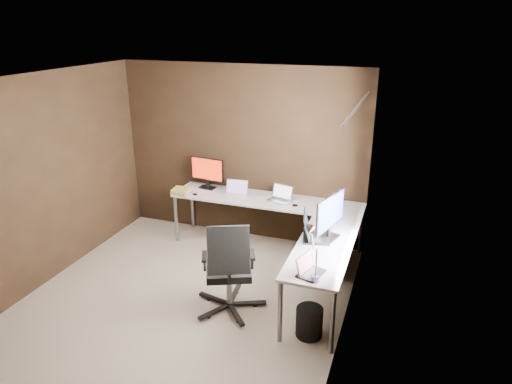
# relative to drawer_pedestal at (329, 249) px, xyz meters

# --- Properties ---
(room) EXTENTS (3.60, 3.60, 2.50)m
(room) POSITION_rel_drawer_pedestal_xyz_m (-1.09, -1.08, 0.98)
(room) COLOR tan
(room) RESTS_ON ground
(desk) EXTENTS (2.65, 2.25, 0.73)m
(desk) POSITION_rel_drawer_pedestal_xyz_m (-0.59, -0.11, 0.38)
(desk) COLOR silver
(desk) RESTS_ON ground
(drawer_pedestal) EXTENTS (0.42, 0.50, 0.60)m
(drawer_pedestal) POSITION_rel_drawer_pedestal_xyz_m (0.00, 0.00, 0.00)
(drawer_pedestal) COLOR silver
(drawer_pedestal) RESTS_ON ground
(monitor_left) EXTENTS (0.52, 0.17, 0.45)m
(monitor_left) POSITION_rel_drawer_pedestal_xyz_m (-1.91, 0.49, 0.69)
(monitor_left) COLOR black
(monitor_left) RESTS_ON desk
(monitor_right) EXTENTS (0.22, 0.61, 0.51)m
(monitor_right) POSITION_rel_drawer_pedestal_xyz_m (0.08, -0.54, 0.72)
(monitor_right) COLOR black
(monitor_right) RESTS_ON desk
(laptop_white) EXTENTS (0.32, 0.24, 0.21)m
(laptop_white) POSITION_rel_drawer_pedestal_xyz_m (-1.40, 0.34, 0.48)
(laptop_white) COLOR silver
(laptop_white) RESTS_ON desk
(laptop_silver) EXTENTS (0.35, 0.29, 0.21)m
(laptop_silver) POSITION_rel_drawer_pedestal_xyz_m (-0.76, 0.37, 0.48)
(laptop_silver) COLOR silver
(laptop_silver) RESTS_ON desk
(laptop_black_big) EXTENTS (0.39, 0.48, 0.28)m
(laptop_black_big) POSITION_rel_drawer_pedestal_xyz_m (-0.10, -0.58, 0.49)
(laptop_black_big) COLOR black
(laptop_black_big) RESTS_ON desk
(laptop_black_small) EXTENTS (0.27, 0.33, 0.19)m
(laptop_black_small) POSITION_rel_drawer_pedestal_xyz_m (0.04, -1.38, 0.47)
(laptop_black_small) COLOR black
(laptop_black_small) RESTS_ON desk
(book_stack) EXTENTS (0.28, 0.23, 0.08)m
(book_stack) POSITION_rel_drawer_pedestal_xyz_m (-2.16, 0.16, 0.47)
(book_stack) COLOR #9B8253
(book_stack) RESTS_ON desk
(mouse_left) EXTENTS (0.09, 0.07, 0.03)m
(mouse_left) POSITION_rel_drawer_pedestal_xyz_m (-1.95, 0.15, 0.45)
(mouse_left) COLOR black
(mouse_left) RESTS_ON desk
(mouse_corner) EXTENTS (0.08, 0.06, 0.03)m
(mouse_corner) POSITION_rel_drawer_pedestal_xyz_m (-0.51, 0.22, 0.45)
(mouse_corner) COLOR black
(mouse_corner) RESTS_ON desk
(desk_lamp) EXTENTS (0.18, 0.21, 0.53)m
(desk_lamp) POSITION_rel_drawer_pedestal_xyz_m (0.07, -1.44, 0.76)
(desk_lamp) COLOR slate
(desk_lamp) RESTS_ON desk
(office_chair) EXTENTS (0.63, 0.67, 1.11)m
(office_chair) POSITION_rel_drawer_pedestal_xyz_m (-0.87, -1.23, 0.02)
(office_chair) COLOR black
(office_chair) RESTS_ON ground
(wastebasket) EXTENTS (0.28, 0.28, 0.32)m
(wastebasket) POSITION_rel_drawer_pedestal_xyz_m (0.07, -1.37, -0.14)
(wastebasket) COLOR black
(wastebasket) RESTS_ON ground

